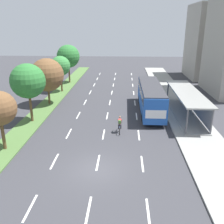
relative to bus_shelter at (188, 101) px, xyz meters
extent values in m
plane|color=#38383D|center=(-9.53, -12.02, -1.87)|extent=(140.00, 140.00, 0.00)
cube|color=#4C7038|center=(-17.83, 7.98, -1.81)|extent=(2.60, 52.00, 0.12)
cube|color=gray|center=(-0.28, 7.98, -1.79)|extent=(4.50, 52.00, 0.15)
cube|color=white|center=(-13.03, -16.34, -1.86)|extent=(0.14, 2.36, 0.01)
cube|color=white|center=(-13.03, -11.04, -1.86)|extent=(0.14, 2.36, 0.01)
cube|color=white|center=(-13.03, -5.74, -1.86)|extent=(0.14, 2.36, 0.01)
cube|color=white|center=(-13.03, -0.43, -1.86)|extent=(0.14, 2.36, 0.01)
cube|color=white|center=(-13.03, 4.87, -1.86)|extent=(0.14, 2.36, 0.01)
cube|color=white|center=(-13.03, 10.17, -1.86)|extent=(0.14, 2.36, 0.01)
cube|color=white|center=(-13.03, 15.48, -1.86)|extent=(0.14, 2.36, 0.01)
cube|color=white|center=(-13.03, 20.78, -1.86)|extent=(0.14, 2.36, 0.01)
cube|color=white|center=(-13.03, 26.08, -1.86)|extent=(0.14, 2.36, 0.01)
cube|color=white|center=(-9.53, -16.34, -1.86)|extent=(0.14, 2.36, 0.01)
cube|color=white|center=(-9.53, -11.04, -1.86)|extent=(0.14, 2.36, 0.01)
cube|color=white|center=(-9.53, -5.74, -1.86)|extent=(0.14, 2.36, 0.01)
cube|color=white|center=(-9.53, -0.43, -1.86)|extent=(0.14, 2.36, 0.01)
cube|color=white|center=(-9.53, 4.87, -1.86)|extent=(0.14, 2.36, 0.01)
cube|color=white|center=(-9.53, 10.17, -1.86)|extent=(0.14, 2.36, 0.01)
cube|color=white|center=(-9.53, 15.48, -1.86)|extent=(0.14, 2.36, 0.01)
cube|color=white|center=(-9.53, 20.78, -1.86)|extent=(0.14, 2.36, 0.01)
cube|color=white|center=(-9.53, 26.08, -1.86)|extent=(0.14, 2.36, 0.01)
cube|color=white|center=(-6.03, -16.34, -1.86)|extent=(0.14, 2.36, 0.01)
cube|color=white|center=(-6.03, -11.04, -1.86)|extent=(0.14, 2.36, 0.01)
cube|color=white|center=(-6.03, -5.74, -1.86)|extent=(0.14, 2.36, 0.01)
cube|color=white|center=(-6.03, -0.43, -1.86)|extent=(0.14, 2.36, 0.01)
cube|color=white|center=(-6.03, 4.87, -1.86)|extent=(0.14, 2.36, 0.01)
cube|color=white|center=(-6.03, 10.17, -1.86)|extent=(0.14, 2.36, 0.01)
cube|color=white|center=(-6.03, 15.48, -1.86)|extent=(0.14, 2.36, 0.01)
cube|color=white|center=(-6.03, 20.78, -1.86)|extent=(0.14, 2.36, 0.01)
cube|color=white|center=(-6.03, 26.08, -1.86)|extent=(0.14, 2.36, 0.01)
cube|color=gray|center=(-0.28, 0.00, -1.67)|extent=(2.60, 11.86, 0.10)
cylinder|color=#56565B|center=(-1.46, -5.68, -0.32)|extent=(0.16, 0.16, 2.60)
cylinder|color=#56565B|center=(-1.46, 5.68, -0.32)|extent=(0.16, 0.16, 2.60)
cylinder|color=#56565B|center=(0.90, -5.68, -0.32)|extent=(0.16, 0.16, 2.60)
cylinder|color=#56565B|center=(0.90, 5.68, -0.32)|extent=(0.16, 0.16, 2.60)
cube|color=gray|center=(0.96, 0.00, -0.32)|extent=(0.10, 11.26, 2.34)
cube|color=gray|center=(-0.28, 0.00, 1.06)|extent=(2.90, 12.26, 0.16)
cube|color=#2356B2|center=(-4.28, 1.42, -0.02)|extent=(2.50, 11.20, 2.80)
cube|color=#2D3D4C|center=(-4.28, 1.42, 0.83)|extent=(2.54, 10.30, 0.90)
cube|color=#333338|center=(-4.28, 1.42, 1.44)|extent=(2.45, 10.98, 0.12)
cube|color=#2D3D4C|center=(-4.28, 7.04, 0.33)|extent=(2.25, 0.06, 1.54)
cube|color=white|center=(-4.28, -4.20, -0.22)|extent=(2.12, 0.04, 0.90)
cylinder|color=black|center=(-5.38, 4.89, -1.37)|extent=(0.30, 1.00, 1.00)
cylinder|color=black|center=(-3.18, 4.89, -1.37)|extent=(0.30, 1.00, 1.00)
cylinder|color=black|center=(-5.38, -2.05, -1.37)|extent=(0.30, 1.00, 1.00)
cylinder|color=black|center=(-3.18, -2.05, -1.37)|extent=(0.30, 1.00, 1.00)
torus|color=black|center=(-7.94, -4.60, -1.51)|extent=(0.06, 0.72, 0.72)
torus|color=black|center=(-7.94, -5.70, -1.51)|extent=(0.06, 0.72, 0.72)
cylinder|color=#234C99|center=(-7.94, -5.15, -1.23)|extent=(0.05, 0.94, 0.05)
cylinder|color=#234C99|center=(-7.94, -5.25, -1.41)|extent=(0.05, 0.57, 0.42)
cylinder|color=#234C99|center=(-7.94, -5.35, -1.21)|extent=(0.04, 0.04, 0.40)
cube|color=black|center=(-7.94, -5.35, -1.01)|extent=(0.12, 0.24, 0.06)
cylinder|color=black|center=(-7.94, -4.65, -0.96)|extent=(0.46, 0.04, 0.04)
cube|color=red|center=(-7.94, -5.17, -0.68)|extent=(0.30, 0.36, 0.59)
cube|color=#4C893D|center=(-7.94, -5.33, -0.66)|extent=(0.26, 0.26, 0.42)
sphere|color=#9E7051|center=(-7.94, -5.05, -0.26)|extent=(0.20, 0.20, 0.20)
cylinder|color=#23232D|center=(-8.06, -5.20, -1.08)|extent=(0.12, 0.42, 0.25)
cylinder|color=#23232D|center=(-8.06, -5.03, -1.34)|extent=(0.10, 0.17, 0.41)
cylinder|color=#23232D|center=(-7.82, -5.20, -1.08)|extent=(0.12, 0.42, 0.25)
cylinder|color=#23232D|center=(-7.82, -5.03, -1.34)|extent=(0.10, 0.17, 0.41)
cylinder|color=red|center=(-8.11, -4.95, -0.63)|extent=(0.09, 0.47, 0.28)
cylinder|color=red|center=(-7.77, -4.95, -0.63)|extent=(0.09, 0.47, 0.28)
cylinder|color=brown|center=(-17.83, -9.36, -0.44)|extent=(0.28, 0.28, 2.61)
cylinder|color=brown|center=(-17.79, -2.82, -0.17)|extent=(0.28, 0.28, 3.15)
sphere|color=#2D7533|center=(-17.79, -2.82, 2.80)|extent=(3.72, 3.72, 3.72)
cylinder|color=brown|center=(-17.76, 3.71, -0.60)|extent=(0.28, 0.28, 2.28)
sphere|color=brown|center=(-17.76, 3.71, 2.18)|extent=(4.38, 4.38, 4.38)
cylinder|color=brown|center=(-17.63, 10.24, -0.28)|extent=(0.28, 0.28, 2.92)
sphere|color=#38843D|center=(-17.63, 10.24, 2.34)|extent=(3.09, 3.09, 3.09)
cylinder|color=brown|center=(-17.79, 16.78, -0.12)|extent=(0.28, 0.28, 3.25)
sphere|color=#2D7533|center=(-17.79, 16.78, 3.04)|extent=(4.11, 4.11, 4.11)
cube|color=#A39E93|center=(9.29, 23.60, 5.21)|extent=(7.66, 10.27, 14.16)
camera|label=1|loc=(-7.54, -27.93, 8.44)|focal=39.35mm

